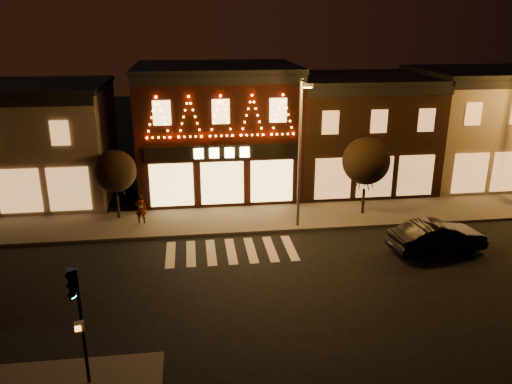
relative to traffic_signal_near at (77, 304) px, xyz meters
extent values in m
plane|color=black|center=(5.30, 5.38, -3.04)|extent=(120.00, 120.00, 0.00)
cube|color=#47423D|center=(7.30, 13.38, -2.97)|extent=(44.00, 4.00, 0.15)
cube|color=#6B5C4C|center=(-7.70, 19.38, 0.46)|extent=(12.00, 8.00, 7.00)
cube|color=black|center=(-7.70, 19.38, 4.11)|extent=(12.20, 8.20, 0.30)
cube|color=black|center=(5.30, 19.38, 0.96)|extent=(10.00, 8.00, 8.00)
cube|color=black|center=(5.30, 19.38, 5.11)|extent=(10.20, 8.20, 0.30)
cube|color=black|center=(5.30, 15.33, 4.71)|extent=(10.00, 0.25, 0.50)
cube|color=black|center=(5.30, 15.28, 0.56)|extent=(9.00, 0.15, 0.90)
cube|color=#FFD87F|center=(5.30, 15.18, 0.56)|extent=(3.40, 0.08, 0.60)
cube|color=black|center=(14.80, 19.38, 0.56)|extent=(9.00, 8.00, 7.20)
cube|color=black|center=(14.80, 19.38, 4.31)|extent=(9.20, 8.20, 0.30)
cube|color=black|center=(14.80, 15.33, 3.91)|extent=(9.00, 0.25, 0.50)
cube|color=#6B5C4C|center=(23.80, 19.38, 0.71)|extent=(9.00, 8.00, 7.50)
cube|color=black|center=(23.80, 19.38, 4.61)|extent=(9.20, 8.20, 0.30)
cylinder|color=black|center=(0.03, 0.13, -0.84)|extent=(0.11, 0.11, 4.10)
cube|color=black|center=(-0.01, -0.07, 0.72)|extent=(0.34, 0.32, 0.94)
cylinder|color=#19FF72|center=(-0.05, -0.20, 0.41)|extent=(0.20, 0.10, 0.20)
cube|color=beige|center=(-0.01, -0.05, -0.75)|extent=(0.32, 0.25, 0.30)
cylinder|color=#59595E|center=(9.24, 11.98, 1.12)|extent=(0.16, 0.16, 8.04)
cylinder|color=#59595E|center=(9.22, 11.18, 5.04)|extent=(0.16, 1.61, 0.10)
cube|color=#59595E|center=(9.19, 10.37, 4.99)|extent=(0.51, 0.30, 0.18)
cube|color=orange|center=(9.19, 10.37, 4.88)|extent=(0.39, 0.21, 0.05)
cylinder|color=black|center=(-0.76, 14.43, -2.24)|extent=(0.15, 0.15, 1.30)
sphere|color=black|center=(-0.76, 14.43, -0.10)|extent=(2.38, 2.38, 2.38)
cylinder|color=black|center=(13.42, 13.27, -2.15)|extent=(0.16, 0.16, 1.49)
sphere|color=black|center=(13.42, 13.27, 0.30)|extent=(2.72, 2.72, 2.72)
imported|color=black|center=(15.45, 8.01, -2.25)|extent=(4.98, 2.33, 1.58)
imported|color=gray|center=(0.61, 13.40, -2.05)|extent=(0.66, 0.48, 1.69)
camera|label=1|loc=(3.53, -13.74, 7.96)|focal=35.71mm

